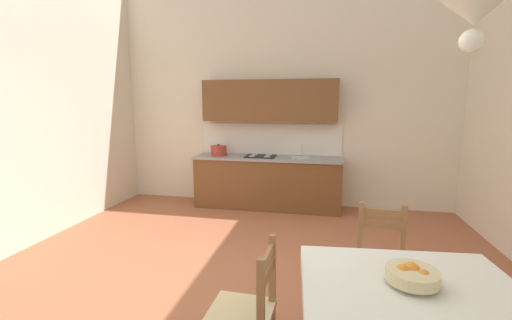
# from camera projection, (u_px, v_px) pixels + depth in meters

# --- Properties ---
(ground_plane) EXTENTS (6.41, 6.68, 0.10)m
(ground_plane) POSITION_uv_depth(u_px,v_px,m) (242.00, 298.00, 3.21)
(ground_plane) COLOR #A86042
(wall_back) EXTENTS (6.41, 0.12, 4.25)m
(wall_back) POSITION_uv_depth(u_px,v_px,m) (283.00, 85.00, 5.84)
(wall_back) COLOR silver
(wall_back) RESTS_ON ground_plane
(kitchen_cabinetry) EXTENTS (2.53, 0.63, 2.20)m
(kitchen_cabinetry) POSITION_uv_depth(u_px,v_px,m) (268.00, 159.00, 5.78)
(kitchen_cabinetry) COLOR brown
(kitchen_cabinetry) RESTS_ON ground_plane
(dining_table) EXTENTS (1.36, 1.16, 0.75)m
(dining_table) POSITION_uv_depth(u_px,v_px,m) (413.00, 309.00, 1.93)
(dining_table) COLOR brown
(dining_table) RESTS_ON ground_plane
(dining_chair_kitchen_side) EXTENTS (0.45, 0.45, 0.93)m
(dining_chair_kitchen_side) POSITION_uv_depth(u_px,v_px,m) (381.00, 262.00, 2.89)
(dining_chair_kitchen_side) COLOR #D1BC89
(dining_chair_kitchen_side) RESTS_ON ground_plane
(dining_chair_tv_side) EXTENTS (0.43, 0.43, 0.93)m
(dining_chair_tv_side) POSITION_uv_depth(u_px,v_px,m) (246.00, 314.00, 2.19)
(dining_chair_tv_side) COLOR #D1BC89
(dining_chair_tv_side) RESTS_ON ground_plane
(fruit_bowl) EXTENTS (0.30, 0.30, 0.12)m
(fruit_bowl) POSITION_uv_depth(u_px,v_px,m) (412.00, 275.00, 1.95)
(fruit_bowl) COLOR beige
(fruit_bowl) RESTS_ON dining_table
(pendant_lamp) EXTENTS (0.32, 0.32, 0.81)m
(pendant_lamp) POSITION_uv_depth(u_px,v_px,m) (475.00, 12.00, 1.56)
(pendant_lamp) COLOR black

